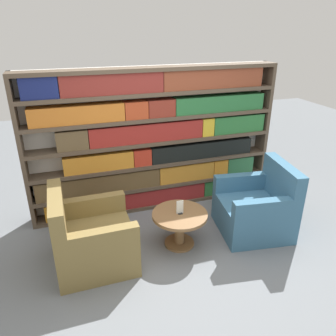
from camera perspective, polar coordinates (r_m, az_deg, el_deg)
name	(u,v)px	position (r m, az deg, el deg)	size (l,w,h in m)	color
ground_plane	(189,259)	(3.89, 3.67, -15.58)	(14.00, 14.00, 0.00)	slate
bookshelf	(155,140)	(4.54, -2.30, 4.82)	(3.44, 0.30, 1.98)	silver
armchair_left	(91,240)	(3.76, -13.30, -12.04)	(0.84, 0.83, 0.90)	olive
armchair_right	(257,209)	(4.35, 15.16, -6.90)	(0.94, 0.93, 0.90)	#386684
coffee_table	(180,222)	(3.94, 2.04, -9.42)	(0.66, 0.66, 0.43)	brown
table_sign	(180,208)	(3.83, 2.08, -6.98)	(0.08, 0.06, 0.17)	black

